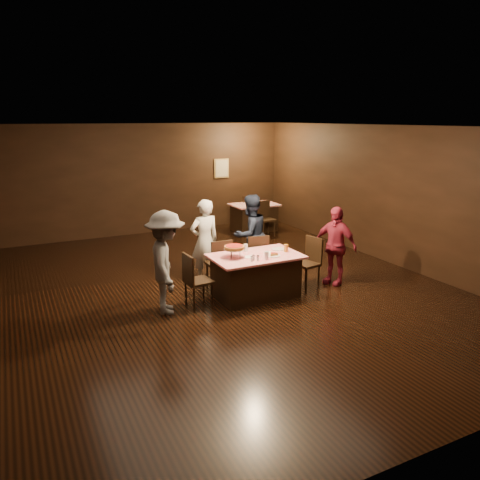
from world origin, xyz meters
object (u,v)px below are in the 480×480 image
at_px(chair_end_left, 199,280).
at_px(glass_front_left, 267,255).
at_px(diner_navy_hoodie, 250,235).
at_px(pizza_stand, 234,247).
at_px(main_table, 256,276).
at_px(diner_red_shirt, 335,246).
at_px(chair_end_right, 307,263).
at_px(chair_far_right, 255,257).
at_px(chair_far_left, 218,263).
at_px(diner_grey_knit, 166,263).
at_px(diner_white_jacket, 205,241).
at_px(chair_back_far, 245,211).
at_px(glass_amber, 286,248).
at_px(glass_back, 246,248).
at_px(chair_back_near, 266,219).
at_px(plate_empty, 278,249).
at_px(back_table, 254,217).

relative_size(chair_end_left, glass_front_left, 6.79).
bearing_deg(diner_navy_hoodie, pizza_stand, 37.31).
bearing_deg(main_table, diner_red_shirt, -2.82).
distance_m(chair_end_right, diner_red_shirt, 0.66).
bearing_deg(glass_front_left, chair_far_right, 71.57).
bearing_deg(diner_red_shirt, chair_end_left, -116.50).
bearing_deg(glass_front_left, diner_red_shirt, 7.57).
distance_m(chair_far_left, diner_grey_knit, 1.50).
distance_m(chair_end_left, diner_white_jacket, 1.34).
height_order(chair_back_far, glass_amber, chair_back_far).
distance_m(main_table, diner_white_jacket, 1.33).
relative_size(chair_back_far, glass_front_left, 6.79).
bearing_deg(diner_navy_hoodie, glass_back, 43.74).
xyz_separation_m(chair_back_near, glass_front_left, (-2.32, -4.10, 0.37)).
distance_m(diner_navy_hoodie, glass_back, 1.05).
bearing_deg(chair_end_right, diner_red_shirt, 70.19).
relative_size(diner_grey_knit, plate_empty, 6.88).
bearing_deg(chair_far_left, chair_back_near, -129.69).
height_order(glass_amber, glass_back, same).
bearing_deg(chair_far_left, glass_back, 130.41).
distance_m(chair_end_left, chair_back_far, 6.17).
bearing_deg(plate_empty, diner_white_jacket, 136.72).
distance_m(chair_back_far, glass_front_left, 5.89).
relative_size(diner_grey_knit, diner_red_shirt, 1.12).
bearing_deg(pizza_stand, chair_far_right, 41.19).
bearing_deg(chair_end_right, chair_back_far, 154.31).
height_order(chair_end_left, pizza_stand, pizza_stand).
xyz_separation_m(chair_far_right, chair_back_near, (1.97, 3.05, 0.00)).
xyz_separation_m(back_table, diner_white_jacket, (-2.88, -3.35, 0.44)).
bearing_deg(diner_grey_knit, chair_far_right, -55.03).
xyz_separation_m(chair_back_near, glass_amber, (-1.77, -3.85, 0.37)).
xyz_separation_m(chair_far_right, glass_front_left, (-0.35, -1.05, 0.37)).
xyz_separation_m(chair_end_left, diner_navy_hoodie, (1.61, 1.19, 0.35)).
distance_m(chair_end_left, glass_front_left, 1.24).
relative_size(diner_red_shirt, glass_back, 10.92).
bearing_deg(chair_far_right, diner_white_jacket, -13.23).
bearing_deg(plate_empty, chair_back_near, 63.52).
relative_size(diner_white_jacket, glass_front_left, 11.74).
bearing_deg(chair_back_near, chair_end_right, -108.45).
relative_size(main_table, back_table, 1.23).
distance_m(chair_end_right, glass_front_left, 1.15).
bearing_deg(main_table, diner_white_jacket, 114.04).
height_order(chair_back_near, plate_empty, chair_back_near).
height_order(chair_back_near, diner_navy_hoodie, diner_navy_hoodie).
bearing_deg(pizza_stand, glass_amber, -5.71).
relative_size(back_table, diner_navy_hoodie, 0.79).
bearing_deg(diner_white_jacket, diner_grey_knit, 41.48).
xyz_separation_m(pizza_stand, glass_front_left, (0.45, -0.35, -0.11)).
distance_m(diner_red_shirt, glass_back, 1.78).
height_order(chair_end_left, glass_front_left, chair_end_left).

